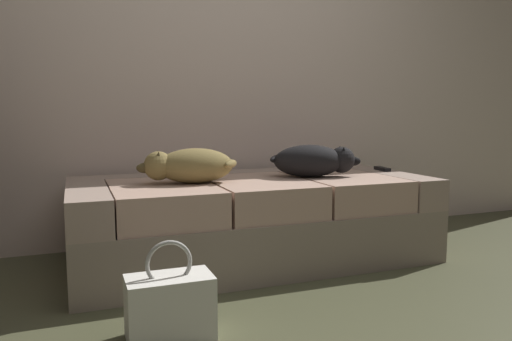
{
  "coord_description": "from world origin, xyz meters",
  "views": [
    {
      "loc": [
        -0.96,
        -1.42,
        0.84
      ],
      "look_at": [
        0.0,
        1.09,
        0.53
      ],
      "focal_mm": 33.79,
      "sensor_mm": 36.0,
      "label": 1
    }
  ],
  "objects_px": {
    "dog_tan": "(189,166)",
    "handbag": "(170,306)",
    "dog_dark": "(315,161)",
    "tv_remote": "(382,169)",
    "couch": "(253,219)"
  },
  "relations": [
    {
      "from": "dog_dark",
      "to": "dog_tan",
      "type": "bearing_deg",
      "value": -179.98
    },
    {
      "from": "dog_tan",
      "to": "handbag",
      "type": "height_order",
      "value": "dog_tan"
    },
    {
      "from": "dog_tan",
      "to": "handbag",
      "type": "bearing_deg",
      "value": -108.64
    },
    {
      "from": "dog_tan",
      "to": "handbag",
      "type": "xyz_separation_m",
      "value": [
        -0.26,
        -0.76,
        -0.44
      ]
    },
    {
      "from": "couch",
      "to": "tv_remote",
      "type": "height_order",
      "value": "tv_remote"
    },
    {
      "from": "dog_dark",
      "to": "handbag",
      "type": "bearing_deg",
      "value": -142.86
    },
    {
      "from": "dog_dark",
      "to": "tv_remote",
      "type": "distance_m",
      "value": 0.59
    },
    {
      "from": "couch",
      "to": "tv_remote",
      "type": "relative_size",
      "value": 13.39
    },
    {
      "from": "tv_remote",
      "to": "handbag",
      "type": "bearing_deg",
      "value": -143.42
    },
    {
      "from": "dog_tan",
      "to": "tv_remote",
      "type": "xyz_separation_m",
      "value": [
        1.31,
        0.13,
        -0.08
      ]
    },
    {
      "from": "dog_tan",
      "to": "couch",
      "type": "bearing_deg",
      "value": 10.33
    },
    {
      "from": "dog_tan",
      "to": "handbag",
      "type": "distance_m",
      "value": 0.92
    },
    {
      "from": "tv_remote",
      "to": "dog_tan",
      "type": "bearing_deg",
      "value": -167.35
    },
    {
      "from": "couch",
      "to": "tv_remote",
      "type": "bearing_deg",
      "value": 3.56
    },
    {
      "from": "tv_remote",
      "to": "handbag",
      "type": "xyz_separation_m",
      "value": [
        -1.57,
        -0.89,
        -0.36
      ]
    }
  ]
}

